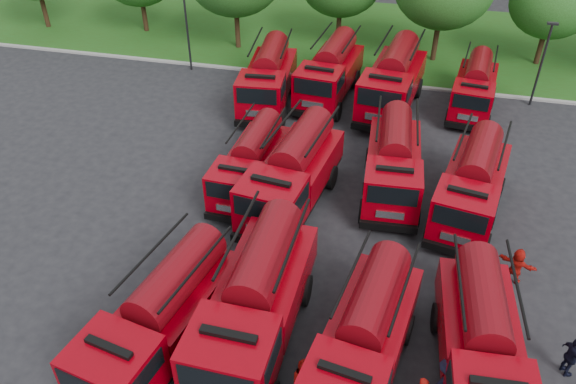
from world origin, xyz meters
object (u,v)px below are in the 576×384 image
Objects in this scene: fire_truck_8 at (268,78)px; firefighter_2 at (564,373)px; fire_truck_10 at (393,80)px; fire_truck_0 at (162,317)px; fire_truck_1 at (256,300)px; fire_truck_2 at (364,337)px; fire_truck_5 at (293,173)px; fire_truck_7 at (472,184)px; fire_truck_3 at (481,343)px; fire_truck_9 at (330,72)px; firefighter_4 at (286,268)px; fire_truck_6 at (393,162)px; firefighter_5 at (512,280)px; fire_truck_11 at (475,87)px; fire_truck_4 at (251,163)px.

fire_truck_8 reaches higher than firefighter_2.
fire_truck_8 is at bearing -164.02° from fire_truck_10.
fire_truck_0 is 0.91× the size of fire_truck_10.
fire_truck_1 reaches higher than fire_truck_2.
fire_truck_5 is 0.96× the size of fire_truck_10.
fire_truck_1 is 11.56m from fire_truck_7.
fire_truck_9 is at bearing 109.57° from fire_truck_3.
fire_truck_8 is (-3.71, 9.44, -0.04)m from fire_truck_5.
fire_truck_2 is 1.01× the size of fire_truck_3.
fire_truck_1 is 4.61× the size of firefighter_2.
fire_truck_5 is at bearing 126.23° from fire_truck_2.
fire_truck_1 is 17.70m from fire_truck_8.
fire_truck_9 is 4.49× the size of firefighter_4.
fire_truck_1 is 1.08× the size of fire_truck_6.
fire_truck_9 is at bearing 99.16° from fire_truck_5.
fire_truck_0 is at bearing -176.25° from fire_truck_3.
firefighter_5 is at bearing 55.02° from fire_truck_2.
fire_truck_8 reaches higher than firefighter_4.
fire_truck_11 is (7.75, 19.26, -0.30)m from fire_truck_1.
fire_truck_9 is at bearing 94.95° from fire_truck_0.
fire_truck_5 is at bearing 132.01° from fire_truck_3.
fire_truck_6 is (4.31, 2.15, -0.11)m from fire_truck_5.
firefighter_4 is (-7.25, 3.43, -1.60)m from fire_truck_3.
fire_truck_0 reaches higher than firefighter_5.
fire_truck_5 is 11.18m from fire_truck_9.
firefighter_2 is (6.68, 1.39, -1.59)m from fire_truck_2.
fire_truck_3 is at bearing -73.06° from fire_truck_6.
fire_truck_1 reaches higher than fire_truck_0.
fire_truck_0 is at bearing -154.58° from fire_truck_1.
fire_truck_5 reaches higher than fire_truck_6.
fire_truck_2 is at bearing -178.76° from firefighter_4.
fire_truck_11 is at bearing -12.69° from firefighter_2.
fire_truck_2 is 3.71m from fire_truck_3.
fire_truck_6 is at bearing 175.42° from fire_truck_7.
firefighter_2 is (13.16, -7.68, -1.47)m from fire_truck_4.
fire_truck_1 is at bearing 136.94° from firefighter_4.
fire_truck_4 is 0.85× the size of fire_truck_8.
fire_truck_10 is (7.26, 1.18, 0.11)m from fire_truck_8.
firefighter_2 is at bearing -144.82° from firefighter_4.
fire_truck_10 is at bearing -162.52° from fire_truck_11.
fire_truck_7 is (10.26, 10.24, -0.01)m from fire_truck_0.
fire_truck_0 is at bearing -100.04° from fire_truck_10.
fire_truck_6 is at bearing -57.46° from fire_truck_9.
fire_truck_3 is 13.18m from fire_truck_4.
fire_truck_5 is (2.20, -0.76, 0.27)m from fire_truck_4.
fire_truck_5 is 1.09× the size of fire_truck_6.
firefighter_2 is at bearing -24.49° from fire_truck_5.
firefighter_4 is (-7.17, -5.40, -1.63)m from fire_truck_7.
fire_truck_2 is at bearing -71.25° from fire_truck_9.
fire_truck_0 is 18.56m from fire_truck_8.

